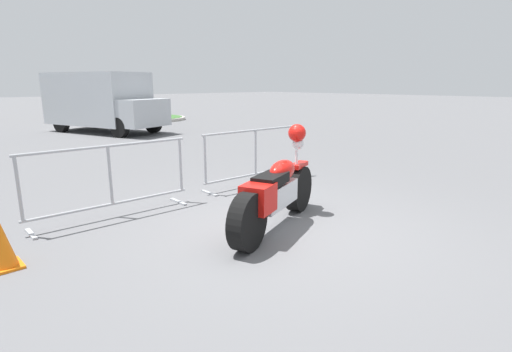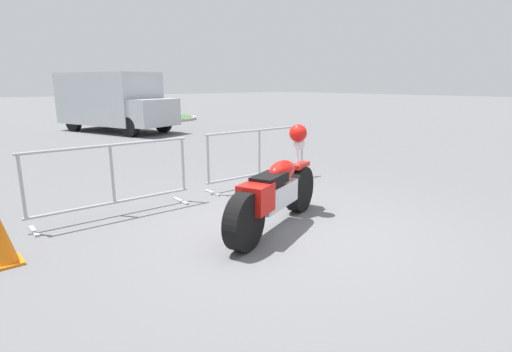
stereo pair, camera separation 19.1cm
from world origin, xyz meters
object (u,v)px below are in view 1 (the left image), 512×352
object	(u,v)px
crowd_barrier_far	(255,156)
traffic_cone	(0,243)
delivery_van	(101,101)
crowd_barrier_near	(110,180)
motorcycle	(276,191)

from	to	relation	value
crowd_barrier_far	traffic_cone	xyz separation A→B (m)	(-4.43, -0.81, -0.27)
delivery_van	traffic_cone	bearing A→B (deg)	-44.72
delivery_van	traffic_cone	world-z (taller)	delivery_van
delivery_van	crowd_barrier_far	bearing A→B (deg)	-24.64
crowd_barrier_near	crowd_barrier_far	xyz separation A→B (m)	(2.86, 0.00, 0.00)
crowd_barrier_near	traffic_cone	distance (m)	1.78
crowd_barrier_near	traffic_cone	bearing A→B (deg)	-152.70
crowd_barrier_near	traffic_cone	world-z (taller)	crowd_barrier_near
crowd_barrier_near	traffic_cone	size ratio (longest dim) A/B	4.09
traffic_cone	delivery_van	bearing A→B (deg)	62.53
crowd_barrier_near	traffic_cone	xyz separation A→B (m)	(-1.56, -0.81, -0.27)
crowd_barrier_far	delivery_van	world-z (taller)	delivery_van
delivery_van	crowd_barrier_near	bearing A→B (deg)	-39.46
motorcycle	delivery_van	distance (m)	12.53
crowd_barrier_far	delivery_van	bearing A→B (deg)	82.61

